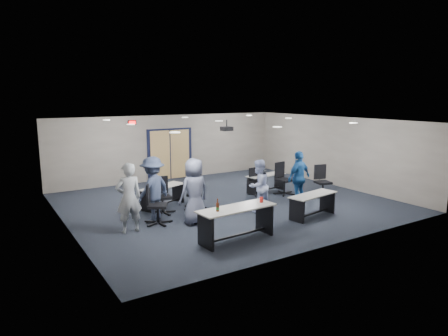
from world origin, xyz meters
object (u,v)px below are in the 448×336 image
person_plaid (194,191)px  table_back_right (266,180)px  chair_back_a (163,196)px  person_lightblue (258,186)px  table_front_left (237,217)px  chair_loose_right (323,181)px  chair_back_d (285,179)px  chair_loose_left (158,204)px  table_front_right (313,201)px  table_back_left (163,193)px  chair_back_b (194,192)px  person_navy (299,178)px  person_gray (129,198)px  chair_back_c (257,182)px  person_back (153,189)px

person_plaid → table_back_right: bearing=-161.3°
chair_back_a → person_lightblue: bearing=-18.3°
table_front_left → chair_loose_right: (4.94, 1.95, -0.02)m
chair_back_d → chair_loose_left: size_ratio=1.00×
table_front_right → table_back_right: bearing=67.0°
chair_back_a → person_lightblue: 2.90m
chair_back_d → person_plaid: person_plaid is taller
table_back_right → chair_loose_left: 5.04m
table_back_left → chair_back_d: bearing=-33.9°
chair_back_b → chair_loose_right: size_ratio=0.97×
chair_loose_right → person_lightblue: person_lightblue is taller
person_lightblue → chair_loose_right: bearing=169.8°
chair_back_a → person_navy: bearing=-8.6°
table_front_right → chair_back_b: bearing=125.3°
person_gray → person_navy: bearing=-179.8°
chair_loose_right → person_lightblue: size_ratio=0.69×
table_front_right → table_back_right: 3.26m
chair_back_b → chair_back_d: chair_back_d is taller
table_front_right → chair_back_b: size_ratio=1.62×
table_front_right → chair_back_a: chair_back_a is taller
table_back_right → person_lightblue: person_lightblue is taller
table_back_right → chair_back_c: size_ratio=1.69×
chair_loose_left → person_back: 0.51m
person_gray → chair_loose_left: bearing=-162.2°
table_front_right → person_lightblue: 1.67m
person_plaid → chair_back_c: bearing=-160.5°
person_lightblue → table_front_left: bearing=25.9°
chair_back_a → chair_back_d: size_ratio=0.96×
person_gray → person_plaid: bearing=174.6°
table_back_left → chair_back_b: 1.07m
table_back_right → chair_back_d: bearing=-71.7°
chair_back_a → table_front_left: bearing=-68.7°
chair_back_b → chair_loose_left: (-1.54, -0.77, 0.04)m
person_gray → person_back: bearing=-143.2°
chair_back_a → person_gray: person_gray is taller
chair_loose_left → table_front_left: bearing=-122.0°
person_navy → chair_back_b: bearing=-31.7°
person_plaid → person_back: 1.22m
table_front_left → table_back_right: size_ratio=1.28×
table_front_left → table_front_right: table_front_left is taller
person_lightblue → person_navy: size_ratio=0.92×
person_plaid → person_navy: 3.81m
table_back_right → chair_loose_right: (1.26, -1.62, 0.11)m
chair_back_d → person_plaid: bearing=-173.2°
chair_back_d → person_navy: bearing=-119.3°
table_back_right → person_plaid: person_plaid is taller
person_navy → person_gray: bearing=-12.4°
chair_loose_right → chair_back_d: bearing=150.2°
table_front_right → person_back: 4.62m
chair_back_c → person_plaid: bearing=-161.4°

